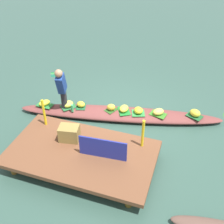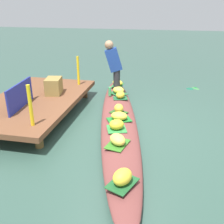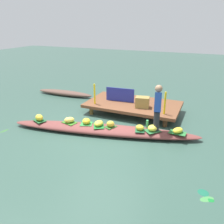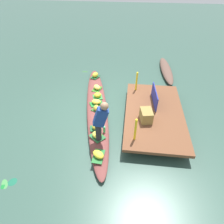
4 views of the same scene
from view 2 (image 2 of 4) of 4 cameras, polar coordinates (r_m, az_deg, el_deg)
name	(u,v)px [view 2 (image 2 of 4)]	position (r m, az deg, el deg)	size (l,w,h in m)	color
canal_water	(119,127)	(5.07, 1.47, -3.41)	(40.00, 40.00, 0.00)	#314E43
dock_platform	(34,101)	(5.80, -16.70, 2.30)	(3.20, 1.80, 0.36)	brown
vendor_boat	(119,122)	(5.02, 1.48, -2.29)	(5.48, 0.67, 0.22)	brown
leaf_mat_0	(117,129)	(4.52, 1.01, -3.73)	(0.32, 0.33, 0.01)	#30863D
banana_bunch_0	(117,124)	(4.48, 1.01, -2.76)	(0.23, 0.26, 0.17)	yellow
leaf_mat_1	(122,183)	(3.27, 2.28, -15.38)	(0.39, 0.27, 0.01)	#1E5629
banana_bunch_1	(122,177)	(3.21, 2.31, -14.05)	(0.28, 0.21, 0.19)	yellow
leaf_mat_2	(119,120)	(4.87, 1.57, -1.68)	(0.43, 0.29, 0.01)	#1D742A
banana_bunch_2	(119,116)	(4.83, 1.58, -0.87)	(0.31, 0.22, 0.15)	yellow
leaf_mat_3	(118,85)	(6.92, 1.24, 5.92)	(0.45, 0.27, 0.01)	#297234
banana_bunch_3	(118,83)	(6.90, 1.24, 6.48)	(0.32, 0.20, 0.14)	yellow
leaf_mat_4	(118,144)	(4.05, 1.23, -7.06)	(0.41, 0.28, 0.01)	#357521
banana_bunch_4	(118,139)	(4.01, 1.24, -6.05)	(0.30, 0.21, 0.16)	#F9D855
leaf_mat_5	(120,98)	(5.96, 1.84, 3.07)	(0.32, 0.25, 0.01)	#1D5630
banana_bunch_5	(120,95)	(5.94, 1.85, 3.77)	(0.23, 0.19, 0.16)	yellow
leaf_mat_6	(118,93)	(6.29, 1.42, 4.14)	(0.40, 0.31, 0.01)	#266334
banana_bunch_6	(118,90)	(6.26, 1.43, 4.84)	(0.28, 0.24, 0.16)	#F9E349
leaf_mat_7	(119,112)	(5.18, 1.49, -0.08)	(0.32, 0.24, 0.01)	#2A5620
banana_bunch_7	(119,108)	(5.15, 1.50, 0.81)	(0.23, 0.19, 0.18)	gold
vendor_person	(114,64)	(6.18, 0.40, 10.53)	(0.27, 0.45, 1.24)	#28282D
water_bottle	(110,91)	(6.10, -0.49, 4.55)	(0.07, 0.07, 0.21)	#45B469
market_banner	(20,96)	(5.30, -19.54, 3.43)	(1.02, 0.03, 0.48)	navy
railing_post_west	(30,106)	(4.40, -17.52, 1.34)	(0.06, 0.06, 0.70)	yellow
railing_post_east	(78,71)	(6.49, -7.45, 9.02)	(0.06, 0.06, 0.70)	yellow
produce_crate	(54,86)	(5.94, -12.70, 5.61)	(0.44, 0.32, 0.36)	olive
drifting_plant_0	(195,88)	(7.79, 17.83, 5.06)	(0.20, 0.13, 0.01)	#136F29
drifting_plant_1	(196,88)	(7.76, 17.91, 4.99)	(0.27, 0.14, 0.01)	#3D8140
drifting_plant_2	(190,89)	(7.68, 16.78, 4.93)	(0.21, 0.20, 0.01)	#175C41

